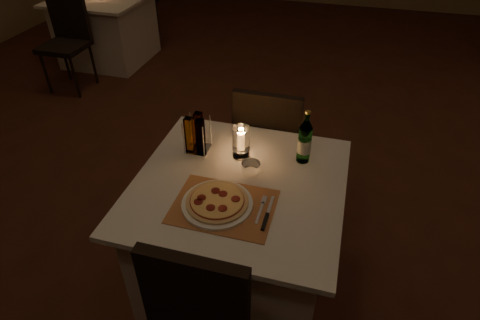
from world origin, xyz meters
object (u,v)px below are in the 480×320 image
(water_bottle, at_px, (305,141))
(neighbor_table_left, at_px, (107,29))
(tumbler, at_px, (251,171))
(plate, at_px, (217,204))
(chair_far, at_px, (269,136))
(pizza, at_px, (217,201))
(hurricane_candle, at_px, (241,140))
(main_table, at_px, (239,235))

(water_bottle, distance_m, neighbor_table_left, 3.62)
(tumbler, bearing_deg, plate, -113.27)
(plate, bearing_deg, tumbler, 66.73)
(chair_far, distance_m, pizza, 0.92)
(plate, height_order, hurricane_candle, hurricane_candle)
(chair_far, bearing_deg, neighbor_table_left, 140.15)
(main_table, bearing_deg, neighbor_table_left, 131.35)
(chair_far, distance_m, plate, 0.92)
(pizza, relative_size, tumbler, 3.07)
(pizza, bearing_deg, hurricane_candle, 89.59)
(main_table, distance_m, pizza, 0.44)
(tumbler, xyz_separation_m, water_bottle, (0.22, 0.21, 0.07))
(chair_far, height_order, tumbler, chair_far)
(water_bottle, bearing_deg, chair_far, 120.46)
(plate, xyz_separation_m, pizza, (-0.00, -0.00, 0.02))
(plate, xyz_separation_m, hurricane_candle, (0.00, 0.39, 0.09))
(chair_far, relative_size, pizza, 3.21)
(tumbler, bearing_deg, water_bottle, 43.92)
(pizza, distance_m, hurricane_candle, 0.40)
(main_table, height_order, chair_far, chair_far)
(chair_far, relative_size, tumbler, 9.88)
(tumbler, height_order, water_bottle, water_bottle)
(water_bottle, bearing_deg, pizza, -125.98)
(pizza, distance_m, water_bottle, 0.55)
(plate, relative_size, hurricane_candle, 1.85)
(plate, bearing_deg, pizza, -135.74)
(tumbler, bearing_deg, main_table, -136.01)
(chair_far, bearing_deg, plate, -93.20)
(water_bottle, relative_size, hurricane_candle, 1.67)
(plate, xyz_separation_m, neighbor_table_left, (-2.32, 2.87, -0.38))
(main_table, xyz_separation_m, hurricane_candle, (-0.05, 0.21, 0.47))
(neighbor_table_left, bearing_deg, main_table, -48.65)
(pizza, relative_size, neighbor_table_left, 0.28)
(tumbler, bearing_deg, chair_far, 94.01)
(pizza, bearing_deg, neighbor_table_left, 128.91)
(main_table, distance_m, hurricane_candle, 0.51)
(chair_far, relative_size, neighbor_table_left, 0.90)
(chair_far, relative_size, plate, 2.81)
(main_table, bearing_deg, pizza, -105.56)
(water_bottle, bearing_deg, hurricane_candle, -171.25)
(hurricane_candle, height_order, neighbor_table_left, hurricane_candle)
(plate, bearing_deg, neighbor_table_left, 128.91)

